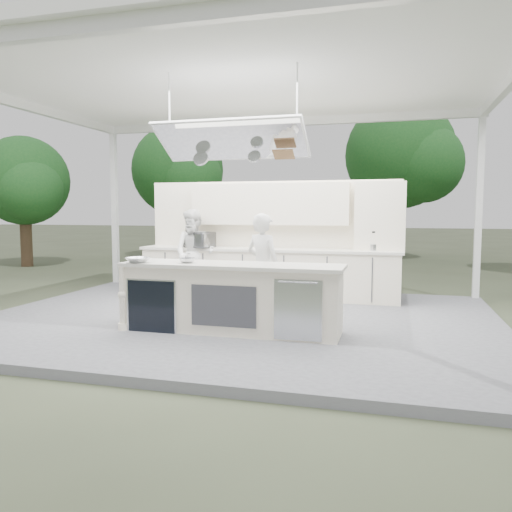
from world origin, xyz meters
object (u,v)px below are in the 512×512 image
(back_counter, at_px, (267,273))
(head_chef, at_px, (263,266))
(demo_island, at_px, (230,297))
(sous_chef, at_px, (194,253))

(back_counter, height_order, head_chef, head_chef)
(demo_island, relative_size, sous_chef, 1.82)
(back_counter, distance_m, head_chef, 1.97)
(head_chef, bearing_deg, demo_island, 99.76)
(sous_chef, bearing_deg, back_counter, 18.69)
(demo_island, xyz_separation_m, head_chef, (0.23, 0.91, 0.34))
(demo_island, distance_m, sous_chef, 2.93)
(sous_chef, bearing_deg, demo_island, -53.57)
(back_counter, height_order, sous_chef, sous_chef)
(head_chef, bearing_deg, back_counter, -53.66)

